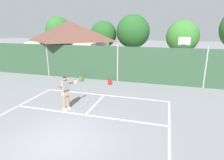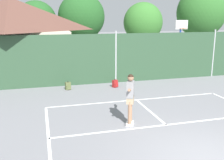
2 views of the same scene
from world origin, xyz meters
name	(u,v)px [view 1 (image 1 of 2)]	position (x,y,z in m)	size (l,w,h in m)	color
ground_plane	(59,143)	(0.00, 0.00, 0.00)	(120.00, 120.00, 0.00)	gray
court_markings	(67,134)	(0.00, 0.65, 0.00)	(8.30, 11.10, 0.01)	white
chainlink_fence	(118,64)	(0.00, 9.00, 1.42)	(26.09, 0.09, 2.99)	#2D4C33
basketball_hoop	(183,53)	(5.02, 10.63, 2.31)	(0.90, 0.67, 3.55)	#284CB2
clubhouse_building	(70,45)	(-5.80, 12.01, 2.55)	(7.22, 5.64, 4.92)	beige
treeline_backdrop	(162,31)	(3.01, 18.36, 3.81)	(26.79, 4.48, 6.66)	brown
tennis_player	(66,90)	(-1.24, 2.84, 1.11)	(0.56, 1.37, 1.85)	silver
tennis_ball	(87,100)	(-0.70, 4.26, 0.03)	(0.07, 0.07, 0.07)	#CCE033
backpack_olive	(81,79)	(-2.88, 8.12, 0.19)	(0.31, 0.28, 0.46)	#566038
backpack_red	(110,82)	(-0.33, 7.95, 0.19)	(0.33, 0.33, 0.46)	maroon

